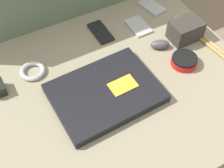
{
  "coord_description": "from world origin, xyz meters",
  "views": [
    {
      "loc": [
        -0.31,
        -0.58,
        0.95
      ],
      "look_at": [
        0.0,
        0.0,
        0.12
      ],
      "focal_mm": 50.0,
      "sensor_mm": 36.0,
      "label": 1
    }
  ],
  "objects_px": {
    "laptop": "(105,93)",
    "speaker_puck": "(184,61)",
    "computer_mouse": "(160,44)",
    "camera_pouch": "(186,30)",
    "phone_silver": "(138,26)",
    "phone_black": "(152,7)",
    "phone_small": "(101,32)"
  },
  "relations": [
    {
      "from": "phone_silver",
      "to": "camera_pouch",
      "type": "bearing_deg",
      "value": -48.63
    },
    {
      "from": "laptop",
      "to": "phone_silver",
      "type": "distance_m",
      "value": 0.37
    },
    {
      "from": "computer_mouse",
      "to": "phone_black",
      "type": "bearing_deg",
      "value": 88.5
    },
    {
      "from": "laptop",
      "to": "speaker_puck",
      "type": "xyz_separation_m",
      "value": [
        0.32,
        -0.01,
        0.0
      ]
    },
    {
      "from": "phone_small",
      "to": "camera_pouch",
      "type": "relative_size",
      "value": 1.07
    },
    {
      "from": "camera_pouch",
      "to": "speaker_puck",
      "type": "bearing_deg",
      "value": -126.77
    },
    {
      "from": "computer_mouse",
      "to": "camera_pouch",
      "type": "distance_m",
      "value": 0.12
    },
    {
      "from": "laptop",
      "to": "phone_small",
      "type": "distance_m",
      "value": 0.31
    },
    {
      "from": "computer_mouse",
      "to": "phone_silver",
      "type": "height_order",
      "value": "computer_mouse"
    },
    {
      "from": "computer_mouse",
      "to": "phone_small",
      "type": "xyz_separation_m",
      "value": [
        -0.16,
        0.18,
        -0.01
      ]
    },
    {
      "from": "computer_mouse",
      "to": "phone_small",
      "type": "bearing_deg",
      "value": 156.26
    },
    {
      "from": "phone_black",
      "to": "camera_pouch",
      "type": "bearing_deg",
      "value": -97.75
    },
    {
      "from": "speaker_puck",
      "to": "camera_pouch",
      "type": "bearing_deg",
      "value": 53.23
    },
    {
      "from": "laptop",
      "to": "computer_mouse",
      "type": "bearing_deg",
      "value": 17.61
    },
    {
      "from": "phone_small",
      "to": "camera_pouch",
      "type": "distance_m",
      "value": 0.33
    },
    {
      "from": "computer_mouse",
      "to": "speaker_puck",
      "type": "relative_size",
      "value": 0.86
    },
    {
      "from": "speaker_puck",
      "to": "phone_silver",
      "type": "bearing_deg",
      "value": 99.71
    },
    {
      "from": "laptop",
      "to": "speaker_puck",
      "type": "height_order",
      "value": "same"
    },
    {
      "from": "phone_small",
      "to": "phone_black",
      "type": "bearing_deg",
      "value": 7.27
    },
    {
      "from": "phone_silver",
      "to": "phone_small",
      "type": "height_order",
      "value": "phone_small"
    },
    {
      "from": "phone_black",
      "to": "camera_pouch",
      "type": "height_order",
      "value": "camera_pouch"
    },
    {
      "from": "laptop",
      "to": "phone_black",
      "type": "relative_size",
      "value": 2.84
    },
    {
      "from": "camera_pouch",
      "to": "phone_silver",
      "type": "bearing_deg",
      "value": 132.15
    },
    {
      "from": "computer_mouse",
      "to": "phone_silver",
      "type": "bearing_deg",
      "value": 118.5
    },
    {
      "from": "computer_mouse",
      "to": "camera_pouch",
      "type": "bearing_deg",
      "value": 24.4
    },
    {
      "from": "computer_mouse",
      "to": "speaker_puck",
      "type": "xyz_separation_m",
      "value": [
        0.03,
        -0.11,
        -0.0
      ]
    },
    {
      "from": "phone_silver",
      "to": "phone_black",
      "type": "distance_m",
      "value": 0.14
    },
    {
      "from": "phone_black",
      "to": "phone_silver",
      "type": "bearing_deg",
      "value": -156.88
    },
    {
      "from": "phone_black",
      "to": "phone_small",
      "type": "bearing_deg",
      "value": 177.16
    },
    {
      "from": "computer_mouse",
      "to": "camera_pouch",
      "type": "xyz_separation_m",
      "value": [
        0.11,
        0.0,
        0.02
      ]
    },
    {
      "from": "speaker_puck",
      "to": "camera_pouch",
      "type": "distance_m",
      "value": 0.14
    },
    {
      "from": "phone_black",
      "to": "phone_small",
      "type": "distance_m",
      "value": 0.27
    }
  ]
}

